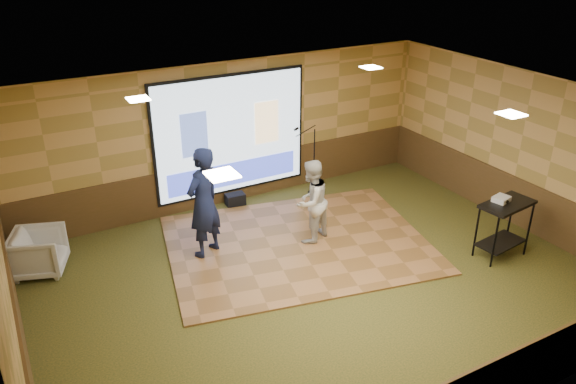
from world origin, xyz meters
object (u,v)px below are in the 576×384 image
av_table (505,218)px  duffel_bag (235,199)px  projector_screen (231,136)px  dance_floor (298,244)px  player_left (204,203)px  mic_stand (312,173)px  banquet_chair (39,252)px  projector (501,199)px  player_right (311,201)px

av_table → duffel_bag: av_table is taller
projector_screen → dance_floor: size_ratio=0.71×
dance_floor → duffel_bag: (-0.34, 2.08, 0.11)m
projector_screen → player_left: 2.25m
mic_stand → player_left: bearing=-157.2°
av_table → banquet_chair: size_ratio=1.26×
av_table → projector: projector is taller
player_right → banquet_chair: (-4.56, 1.34, -0.45)m
projector → mic_stand: bearing=99.7°
projector_screen → mic_stand: projector_screen is taller
dance_floor → player_right: player_right is taller
projector_screen → duffel_bag: projector_screen is taller
dance_floor → av_table: av_table is taller
banquet_chair → duffel_bag: (3.94, 0.74, -0.26)m
dance_floor → player_left: player_left is taller
player_right → av_table: bearing=118.9°
duffel_bag → av_table: bearing=-51.2°
dance_floor → banquet_chair: 4.50m
player_left → av_table: size_ratio=1.92×
projector_screen → av_table: bearing=-53.0°
projector_screen → player_left: bearing=-126.7°
dance_floor → player_right: bearing=1.7°
projector_screen → mic_stand: bearing=-17.1°
dance_floor → projector: 3.69m
projector_screen → projector: projector_screen is taller
dance_floor → av_table: (2.99, -2.06, 0.74)m
mic_stand → duffel_bag: size_ratio=4.06×
banquet_chair → mic_stand: bearing=-66.0°
av_table → duffel_bag: size_ratio=2.64×
player_left → duffel_bag: bearing=-156.3°
dance_floor → banquet_chair: (-4.28, 1.34, 0.36)m
av_table → projector: 0.36m
projector_screen → player_left: size_ratio=1.65×
av_table → projector_screen: bearing=127.0°
projector → duffel_bag: size_ratio=0.70×
av_table → mic_stand: bearing=113.1°
player_right → duffel_bag: 2.28m
player_left → duffel_bag: size_ratio=5.07×
player_left → projector: size_ratio=7.24×
player_right → player_left: bearing=-38.5°
duffel_bag → dance_floor: bearing=-80.7°
projector_screen → av_table: size_ratio=3.16×
projector_screen → player_left: (-1.32, -1.77, -0.43)m
projector_screen → player_left: projector_screen is taller
projector_screen → banquet_chair: projector_screen is taller
player_right → projector: bearing=119.6°
banquet_chair → player_left: bearing=-87.7°
projector → player_left: bearing=138.3°
player_right → mic_stand: (1.08, 1.76, -0.33)m
banquet_chair → duffel_bag: 4.02m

